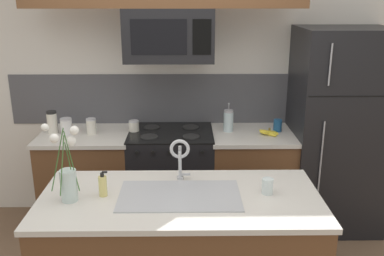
# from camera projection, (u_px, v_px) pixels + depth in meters

# --- Properties ---
(rear_partition) EXTENTS (5.20, 0.10, 2.60)m
(rear_partition) POSITION_uv_depth(u_px,v_px,m) (203.00, 82.00, 4.11)
(rear_partition) COLOR silver
(rear_partition) RESTS_ON ground
(splash_band) EXTENTS (3.07, 0.01, 0.48)m
(splash_band) POSITION_uv_depth(u_px,v_px,m) (172.00, 99.00, 4.10)
(splash_band) COLOR #4C4C51
(splash_band) RESTS_ON rear_partition
(back_counter_left) EXTENTS (0.82, 0.65, 0.91)m
(back_counter_left) POSITION_uv_depth(u_px,v_px,m) (89.00, 180.00, 3.99)
(back_counter_left) COLOR brown
(back_counter_left) RESTS_ON ground
(back_counter_right) EXTENTS (0.76, 0.65, 0.91)m
(back_counter_right) POSITION_uv_depth(u_px,v_px,m) (251.00, 179.00, 4.01)
(back_counter_right) COLOR brown
(back_counter_right) RESTS_ON ground
(stove_range) EXTENTS (0.76, 0.64, 0.93)m
(stove_range) POSITION_uv_depth(u_px,v_px,m) (171.00, 179.00, 4.00)
(stove_range) COLOR black
(stove_range) RESTS_ON ground
(microwave) EXTENTS (0.74, 0.40, 0.44)m
(microwave) POSITION_uv_depth(u_px,v_px,m) (169.00, 35.00, 3.58)
(microwave) COLOR black
(refrigerator) EXTENTS (0.81, 0.74, 1.85)m
(refrigerator) POSITION_uv_depth(u_px,v_px,m) (336.00, 131.00, 3.90)
(refrigerator) COLOR black
(refrigerator) RESTS_ON ground
(storage_jar_tall) EXTENTS (0.09, 0.09, 0.20)m
(storage_jar_tall) POSITION_uv_depth(u_px,v_px,m) (52.00, 122.00, 3.85)
(storage_jar_tall) COLOR silver
(storage_jar_tall) RESTS_ON back_counter_left
(storage_jar_medium) EXTENTS (0.10, 0.10, 0.15)m
(storage_jar_medium) POSITION_uv_depth(u_px,v_px,m) (66.00, 126.00, 3.83)
(storage_jar_medium) COLOR silver
(storage_jar_medium) RESTS_ON back_counter_left
(storage_jar_short) EXTENTS (0.09, 0.09, 0.14)m
(storage_jar_short) POSITION_uv_depth(u_px,v_px,m) (91.00, 126.00, 3.83)
(storage_jar_short) COLOR silver
(storage_jar_short) RESTS_ON back_counter_left
(storage_jar_squat) EXTENTS (0.09, 0.09, 0.11)m
(storage_jar_squat) POSITION_uv_depth(u_px,v_px,m) (134.00, 126.00, 3.88)
(storage_jar_squat) COLOR silver
(storage_jar_squat) RESTS_ON back_counter_left
(banana_bunch) EXTENTS (0.19, 0.15, 0.08)m
(banana_bunch) POSITION_uv_depth(u_px,v_px,m) (269.00, 133.00, 3.81)
(banana_bunch) COLOR yellow
(banana_bunch) RESTS_ON back_counter_right
(french_press) EXTENTS (0.09, 0.09, 0.27)m
(french_press) POSITION_uv_depth(u_px,v_px,m) (228.00, 121.00, 3.90)
(french_press) COLOR silver
(french_press) RESTS_ON back_counter_right
(coffee_tin) EXTENTS (0.08, 0.08, 0.11)m
(coffee_tin) POSITION_uv_depth(u_px,v_px,m) (278.00, 125.00, 3.91)
(coffee_tin) COLOR #1E5184
(coffee_tin) RESTS_ON back_counter_right
(kitchen_sink) EXTENTS (0.76, 0.43, 0.16)m
(kitchen_sink) POSITION_uv_depth(u_px,v_px,m) (180.00, 206.00, 2.69)
(kitchen_sink) COLOR #ADAFB5
(kitchen_sink) RESTS_ON island_counter
(sink_faucet) EXTENTS (0.14, 0.14, 0.31)m
(sink_faucet) POSITION_uv_depth(u_px,v_px,m) (180.00, 154.00, 2.82)
(sink_faucet) COLOR #B7BABF
(sink_faucet) RESTS_ON island_counter
(dish_soap_bottle) EXTENTS (0.06, 0.05, 0.16)m
(dish_soap_bottle) POSITION_uv_depth(u_px,v_px,m) (103.00, 186.00, 2.66)
(dish_soap_bottle) COLOR #DBCC75
(dish_soap_bottle) RESTS_ON island_counter
(drinking_glass) EXTENTS (0.07, 0.07, 0.10)m
(drinking_glass) POSITION_uv_depth(u_px,v_px,m) (267.00, 186.00, 2.69)
(drinking_glass) COLOR silver
(drinking_glass) RESTS_ON island_counter
(flower_vase) EXTENTS (0.22, 0.15, 0.49)m
(flower_vase) POSITION_uv_depth(u_px,v_px,m) (68.00, 177.00, 2.57)
(flower_vase) COLOR silver
(flower_vase) RESTS_ON island_counter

